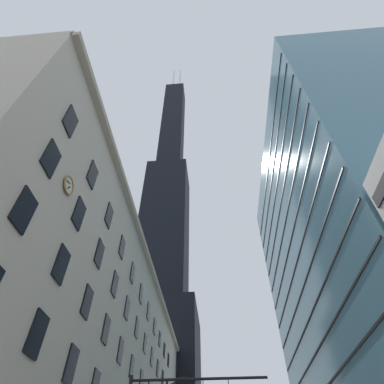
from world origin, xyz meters
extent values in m
cube|color=beige|center=(-17.57, 27.07, 13.56)|extent=(13.13, 66.13, 27.11)
cube|color=#B2A893|center=(-10.75, 27.07, 26.41)|extent=(0.70, 66.13, 0.60)
cube|color=black|center=(-10.95, 3.00, 8.20)|extent=(0.14, 1.40, 2.20)
cube|color=black|center=(-10.95, 8.00, 8.20)|extent=(0.14, 1.40, 2.20)
cube|color=black|center=(-10.95, -2.00, 12.40)|extent=(0.14, 1.40, 2.20)
cube|color=black|center=(-10.95, 3.00, 12.40)|extent=(0.14, 1.40, 2.20)
cube|color=black|center=(-10.95, 8.00, 12.40)|extent=(0.14, 1.40, 2.20)
cube|color=black|center=(-10.95, 13.00, 12.40)|extent=(0.14, 1.40, 2.20)
cube|color=black|center=(-10.95, 18.00, 12.40)|extent=(0.14, 1.40, 2.20)
cube|color=black|center=(-10.95, 23.00, 12.40)|extent=(0.14, 1.40, 2.20)
cube|color=black|center=(-10.95, 28.00, 12.40)|extent=(0.14, 1.40, 2.20)
cube|color=black|center=(-10.95, -2.00, 16.60)|extent=(0.14, 1.40, 2.20)
cube|color=black|center=(-10.95, 3.00, 16.60)|extent=(0.14, 1.40, 2.20)
cube|color=black|center=(-10.95, 8.00, 16.60)|extent=(0.14, 1.40, 2.20)
cube|color=black|center=(-10.95, 13.00, 16.60)|extent=(0.14, 1.40, 2.20)
cube|color=black|center=(-10.95, 18.00, 16.60)|extent=(0.14, 1.40, 2.20)
cube|color=black|center=(-10.95, 23.00, 16.60)|extent=(0.14, 1.40, 2.20)
cube|color=black|center=(-10.95, 28.00, 16.60)|extent=(0.14, 1.40, 2.20)
cube|color=black|center=(-10.95, 33.00, 16.60)|extent=(0.14, 1.40, 2.20)
cube|color=black|center=(-10.95, 38.00, 16.60)|extent=(0.14, 1.40, 2.20)
cube|color=black|center=(-10.95, 43.00, 16.60)|extent=(0.14, 1.40, 2.20)
cube|color=black|center=(-10.95, -2.00, 20.80)|extent=(0.14, 1.40, 2.20)
cube|color=black|center=(-10.95, 3.00, 20.80)|extent=(0.14, 1.40, 2.20)
cube|color=black|center=(-10.95, 8.00, 20.80)|extent=(0.14, 1.40, 2.20)
cube|color=black|center=(-10.95, 13.00, 20.80)|extent=(0.14, 1.40, 2.20)
cube|color=black|center=(-10.95, 18.00, 20.80)|extent=(0.14, 1.40, 2.20)
cube|color=black|center=(-10.95, 23.00, 20.80)|extent=(0.14, 1.40, 2.20)
cube|color=black|center=(-10.95, 28.00, 20.80)|extent=(0.14, 1.40, 2.20)
cube|color=black|center=(-10.95, 33.00, 20.80)|extent=(0.14, 1.40, 2.20)
cube|color=black|center=(-10.95, 38.00, 20.80)|extent=(0.14, 1.40, 2.20)
cube|color=black|center=(-10.95, 43.00, 20.80)|extent=(0.14, 1.40, 2.20)
cube|color=black|center=(-10.95, 48.00, 20.80)|extent=(0.14, 1.40, 2.20)
torus|color=olive|center=(-10.88, 0.55, 16.94)|extent=(0.12, 1.36, 1.36)
cylinder|color=silver|center=(-10.92, 0.55, 16.94)|extent=(0.05, 1.18, 1.18)
cube|color=black|center=(-10.85, 0.62, 16.80)|extent=(0.03, 0.22, 0.35)
cube|color=black|center=(-10.85, 0.32, 17.02)|extent=(0.03, 0.51, 0.22)
cube|color=black|center=(-18.01, 70.64, 69.37)|extent=(15.51, 15.51, 58.42)
cube|color=black|center=(-18.01, 70.64, 135.10)|extent=(9.97, 9.97, 73.02)
cylinder|color=silver|center=(-20.01, 70.64, 186.33)|extent=(1.20, 1.20, 29.44)
cylinder|color=silver|center=(-16.02, 70.64, 186.33)|extent=(1.20, 1.20, 29.44)
cube|color=teal|center=(20.20, 29.99, 29.09)|extent=(18.41, 47.52, 58.18)
cube|color=black|center=(10.96, 29.99, 16.00)|extent=(0.12, 46.52, 0.24)
cube|color=black|center=(10.96, 29.99, 20.00)|extent=(0.12, 46.52, 0.24)
cube|color=black|center=(10.96, 29.99, 24.00)|extent=(0.12, 46.52, 0.24)
cube|color=black|center=(10.96, 29.99, 28.00)|extent=(0.12, 46.52, 0.24)
cube|color=black|center=(10.96, 29.99, 32.00)|extent=(0.12, 46.52, 0.24)
cube|color=black|center=(10.96, 29.99, 36.00)|extent=(0.12, 46.52, 0.24)
cube|color=black|center=(10.96, 29.99, 40.00)|extent=(0.12, 46.52, 0.24)
cube|color=black|center=(10.96, 29.99, 44.00)|extent=(0.12, 46.52, 0.24)
cube|color=black|center=(10.96, 29.99, 48.00)|extent=(0.12, 46.52, 0.24)
cube|color=black|center=(10.96, 29.99, 52.00)|extent=(0.12, 46.52, 0.24)
cylinder|color=black|center=(-2.73, 5.96, 6.70)|extent=(7.36, 0.14, 0.14)
camera|label=1|loc=(-1.49, -12.89, 1.79)|focal=29.08mm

